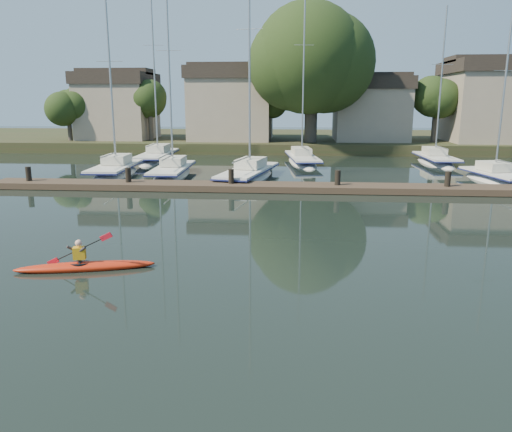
# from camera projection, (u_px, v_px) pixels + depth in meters

# --- Properties ---
(ground) EXTENTS (160.00, 160.00, 0.00)m
(ground) POSITION_uv_depth(u_px,v_px,m) (271.00, 275.00, 14.68)
(ground) COLOR black
(ground) RESTS_ON ground
(kayak) EXTENTS (4.18, 1.54, 1.33)m
(kayak) POSITION_uv_depth(u_px,v_px,m) (84.00, 265.00, 15.13)
(kayak) COLOR red
(kayak) RESTS_ON ground
(dock) EXTENTS (34.00, 2.00, 1.80)m
(dock) POSITION_uv_depth(u_px,v_px,m) (284.00, 187.00, 28.22)
(dock) COLOR #443327
(dock) RESTS_ON ground
(sailboat_0) EXTENTS (2.79, 8.38, 13.10)m
(sailboat_0) POSITION_uv_depth(u_px,v_px,m) (116.00, 178.00, 34.31)
(sailboat_0) COLOR silver
(sailboat_0) RESTS_ON ground
(sailboat_1) EXTENTS (2.47, 8.67, 14.05)m
(sailboat_1) POSITION_uv_depth(u_px,v_px,m) (173.00, 178.00, 33.95)
(sailboat_1) COLOR silver
(sailboat_1) RESTS_ON ground
(sailboat_2) EXTENTS (4.07, 9.87, 15.92)m
(sailboat_2) POSITION_uv_depth(u_px,v_px,m) (249.00, 182.00, 32.50)
(sailboat_2) COLOR silver
(sailboat_2) RESTS_ON ground
(sailboat_4) EXTENTS (3.44, 7.21, 11.79)m
(sailboat_4) POSITION_uv_depth(u_px,v_px,m) (495.00, 185.00, 31.45)
(sailboat_4) COLOR silver
(sailboat_4) RESTS_ON ground
(sailboat_5) EXTENTS (2.58, 9.76, 16.05)m
(sailboat_5) POSITION_uv_depth(u_px,v_px,m) (158.00, 163.00, 42.31)
(sailboat_5) COLOR silver
(sailboat_5) RESTS_ON ground
(sailboat_6) EXTENTS (3.30, 10.08, 15.73)m
(sailboat_6) POSITION_uv_depth(u_px,v_px,m) (302.00, 165.00, 40.78)
(sailboat_6) COLOR silver
(sailboat_6) RESTS_ON ground
(sailboat_7) EXTENTS (2.40, 8.35, 13.38)m
(sailboat_7) POSITION_uv_depth(u_px,v_px,m) (435.00, 166.00, 40.42)
(sailboat_7) COLOR silver
(sailboat_7) RESTS_ON ground
(shore) EXTENTS (90.00, 25.25, 12.75)m
(shore) POSITION_uv_depth(u_px,v_px,m) (306.00, 117.00, 52.91)
(shore) COLOR #263319
(shore) RESTS_ON ground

